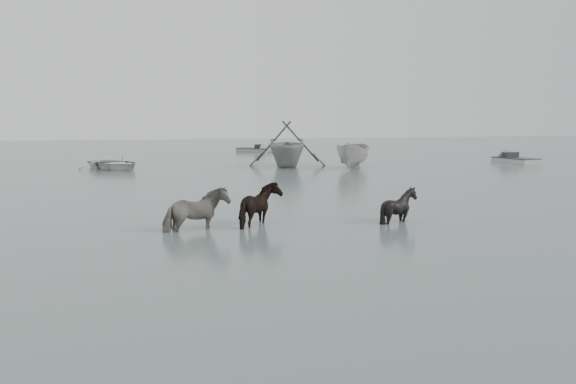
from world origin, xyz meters
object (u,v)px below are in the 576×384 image
at_px(pony_dark, 261,200).
at_px(rowboat_lead, 114,162).
at_px(pony_pinto, 195,203).
at_px(pony_black, 399,199).

bearing_deg(pony_dark, rowboat_lead, 28.78).
height_order(pony_pinto, pony_dark, pony_pinto).
distance_m(pony_dark, pony_black, 4.22).
bearing_deg(pony_pinto, rowboat_lead, -12.43).
bearing_deg(pony_black, pony_pinto, 106.47).
height_order(pony_dark, pony_black, pony_dark).
bearing_deg(pony_black, pony_dark, 101.90).
distance_m(pony_black, rowboat_lead, 22.58).
xyz_separation_m(pony_dark, pony_black, (4.19, -0.45, -0.05)).
xyz_separation_m(pony_pinto, pony_dark, (1.95, 0.28, -0.04)).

